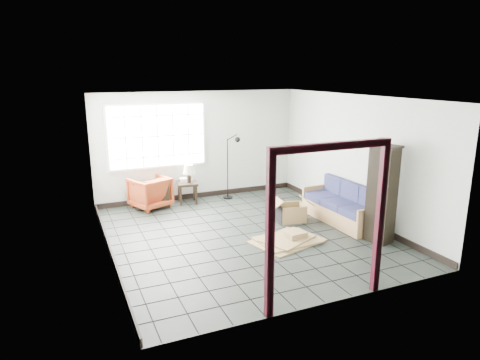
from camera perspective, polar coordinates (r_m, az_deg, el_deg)
name	(u,v)px	position (r m, az deg, el deg)	size (l,w,h in m)	color
ground	(244,234)	(8.30, 0.55, -7.26)	(5.50, 5.50, 0.00)	black
room_shell	(244,148)	(7.87, 0.49, 4.26)	(5.02, 5.52, 2.61)	silver
window_panel	(157,136)	(10.09, -10.96, 5.78)	(2.32, 0.08, 1.52)	silver
doorway_trim	(329,205)	(5.62, 11.81, -3.33)	(1.80, 0.08, 2.20)	#380C16
futon_sofa	(343,207)	(9.17, 13.63, -3.58)	(0.77, 1.89, 0.83)	#9A6E45
armchair	(150,191)	(9.99, -11.93, -1.42)	(0.77, 0.72, 0.79)	#984A16
side_table	(187,186)	(10.19, -7.04, -0.81)	(0.52, 0.52, 0.50)	black
table_lamp	(189,170)	(10.09, -6.84, 1.30)	(0.30, 0.30, 0.43)	black
projector	(185,180)	(10.22, -7.29, 0.02)	(0.31, 0.27, 0.10)	silver
floor_lamp	(232,164)	(10.42, -1.02, 2.09)	(0.44, 0.28, 1.59)	black
console_shelf	(152,194)	(10.03, -11.62, -1.88)	(0.84, 0.48, 0.61)	black
tall_shelf	(382,193)	(8.12, 18.39, -1.71)	(0.49, 0.57, 1.80)	black
pot	(383,141)	(7.90, 18.50, 4.90)	(0.19, 0.19, 0.12)	black
open_box	(291,213)	(9.04, 6.82, -4.33)	(0.93, 0.56, 0.49)	olive
cardboard_pile	(288,239)	(8.00, 6.46, -7.85)	(1.43, 1.18, 0.18)	olive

